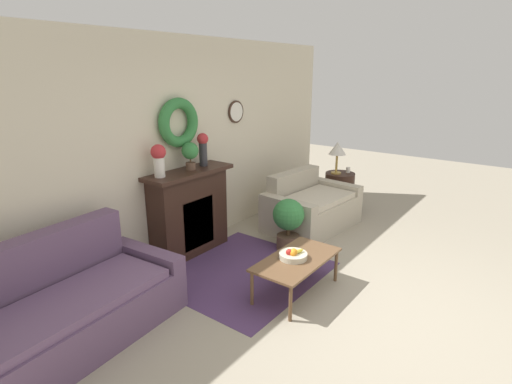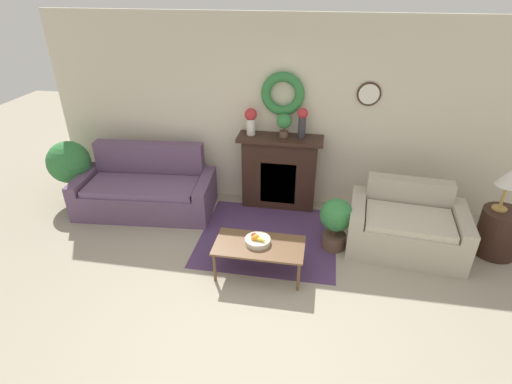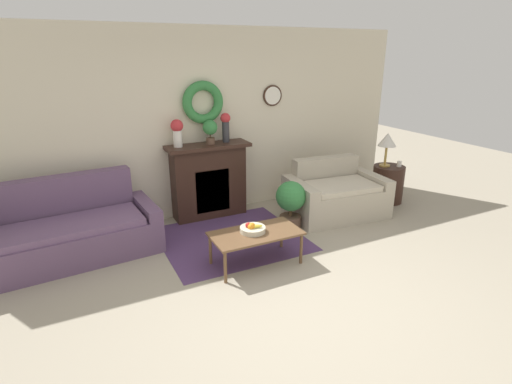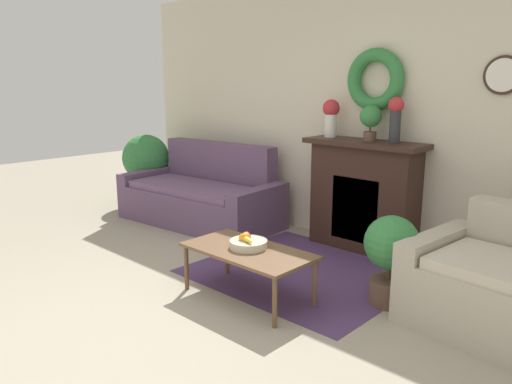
% 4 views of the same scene
% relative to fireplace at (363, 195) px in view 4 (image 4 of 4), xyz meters
% --- Properties ---
extents(ground_plane, '(16.00, 16.00, 0.00)m').
position_rel_fireplace_xyz_m(ground_plane, '(-0.04, -2.55, -0.56)').
color(ground_plane, '#9E937F').
extents(floor_rug, '(1.80, 1.64, 0.01)m').
position_rel_fireplace_xyz_m(floor_rug, '(-0.03, -0.89, -0.55)').
color(floor_rug, '#4C335B').
rests_on(floor_rug, ground_plane).
extents(wall_back, '(6.80, 0.20, 2.70)m').
position_rel_fireplace_xyz_m(wall_back, '(-0.04, 0.20, 0.81)').
color(wall_back, beige).
rests_on(wall_back, ground_plane).
extents(fireplace, '(1.20, 0.41, 1.10)m').
position_rel_fireplace_xyz_m(fireplace, '(0.00, 0.00, 0.00)').
color(fireplace, '#331E16').
rests_on(fireplace, ground_plane).
extents(couch_left, '(2.03, 1.07, 0.93)m').
position_rel_fireplace_xyz_m(couch_left, '(-1.92, -0.45, -0.25)').
color(couch_left, '#604766').
rests_on(couch_left, ground_plane).
extents(coffee_table, '(1.03, 0.54, 0.40)m').
position_rel_fireplace_xyz_m(coffee_table, '(-0.03, -1.62, -0.20)').
color(coffee_table, brown).
rests_on(coffee_table, ground_plane).
extents(fruit_bowl, '(0.30, 0.30, 0.12)m').
position_rel_fireplace_xyz_m(fruit_bowl, '(-0.06, -1.59, -0.12)').
color(fruit_bowl, beige).
rests_on(fruit_bowl, coffee_table).
extents(vase_on_mantel_left, '(0.17, 0.17, 0.38)m').
position_rel_fireplace_xyz_m(vase_on_mantel_left, '(-0.42, 0.01, 0.77)').
color(vase_on_mantel_left, silver).
rests_on(vase_on_mantel_left, fireplace).
extents(vase_on_mantel_right, '(0.14, 0.14, 0.42)m').
position_rel_fireplace_xyz_m(vase_on_mantel_right, '(0.29, 0.01, 0.79)').
color(vase_on_mantel_right, '#2D2D33').
rests_on(vase_on_mantel_right, fireplace).
extents(potted_plant_on_mantel, '(0.21, 0.21, 0.34)m').
position_rel_fireplace_xyz_m(potted_plant_on_mantel, '(0.05, -0.01, 0.76)').
color(potted_plant_on_mantel, brown).
rests_on(potted_plant_on_mantel, fireplace).
extents(potted_plant_floor_by_couch, '(0.63, 0.63, 0.96)m').
position_rel_fireplace_xyz_m(potted_plant_floor_by_couch, '(-3.11, -0.41, 0.06)').
color(potted_plant_floor_by_couch, brown).
rests_on(potted_plant_floor_by_couch, ground_plane).
extents(potted_plant_floor_by_loveseat, '(0.41, 0.41, 0.69)m').
position_rel_fireplace_xyz_m(potted_plant_floor_by_loveseat, '(0.83, -0.97, -0.15)').
color(potted_plant_floor_by_loveseat, brown).
rests_on(potted_plant_floor_by_loveseat, ground_plane).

